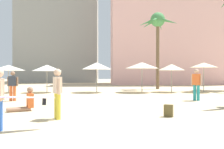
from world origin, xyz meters
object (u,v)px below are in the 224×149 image
Objects in this scene: person_mid_center at (57,92)px; cafe_umbrella_3 at (204,65)px; cafe_umbrella_1 at (8,68)px; cafe_umbrella_6 at (97,66)px; person_near_right at (25,103)px; person_far_right at (13,85)px; backpack at (169,111)px; cafe_umbrella_2 at (142,65)px; palm_tree_far_left at (158,26)px; cafe_umbrella_4 at (171,67)px; beach_towel at (201,117)px; person_mid_left at (196,83)px; cafe_umbrella_0 at (47,68)px.

cafe_umbrella_3 is at bearing 26.76° from person_mid_center.
cafe_umbrella_6 reaches higher than cafe_umbrella_1.
person_near_right is 4.08m from person_far_right.
person_mid_center reaches higher than person_near_right.
backpack is 5.55m from person_near_right.
cafe_umbrella_2 reaches higher than cafe_umbrella_6.
person_mid_center is at bearing 121.38° from backpack.
palm_tree_far_left is 8.03m from cafe_umbrella_6.
cafe_umbrella_6 is at bearing 61.93° from person_mid_center.
cafe_umbrella_4 is 13.47m from person_mid_center.
person_near_right is at bearing 100.99° from backpack.
backpack is at bearing 58.25° from person_far_right.
person_mid_left is (1.82, 5.17, 0.94)m from beach_towel.
palm_tree_far_left is 17.54m from person_mid_center.
cafe_umbrella_6 is at bearing -179.30° from cafe_umbrella_4.
palm_tree_far_left reaches higher than cafe_umbrella_4.
cafe_umbrella_0 is 9.90m from cafe_umbrella_4.
person_mid_left is at bearing -115.74° from cafe_umbrella_3.
cafe_umbrella_2 is at bearing -1.24° from cafe_umbrella_6.
cafe_umbrella_3 is (4.97, 0.01, 0.03)m from cafe_umbrella_2.
cafe_umbrella_1 is at bearing -179.49° from cafe_umbrella_2.
beach_towel is at bearing 60.99° from person_far_right.
cafe_umbrella_6 is 1.46× the size of person_mid_center.
cafe_umbrella_4 reaches higher than person_mid_left.
backpack is at bearing -94.36° from cafe_umbrella_2.
cafe_umbrella_1 is 6.04× the size of backpack.
person_mid_left is (2.89, 4.98, 0.75)m from backpack.
beach_towel is 4.89m from person_mid_center.
person_mid_left is at bearing 176.36° from person_near_right.
cafe_umbrella_0 reaches higher than person_mid_left.
palm_tree_far_left is 7.04× the size of person_near_right.
cafe_umbrella_1 is 10.41m from cafe_umbrella_2.
cafe_umbrella_1 is at bearing 94.35° from person_mid_center.
cafe_umbrella_3 is 1.05× the size of cafe_umbrella_4.
palm_tree_far_left is 3.27× the size of cafe_umbrella_4.
person_near_right is (-6.40, 1.73, 0.32)m from beach_towel.
palm_tree_far_left is 5.63m from cafe_umbrella_4.
person_near_right is 2.49m from person_mid_center.
cafe_umbrella_0 is (-9.65, -3.94, -4.14)m from palm_tree_far_left.
cafe_umbrella_2 is at bearing -0.69° from cafe_umbrella_0.
cafe_umbrella_3 is 1.38× the size of beach_towel.
cafe_umbrella_1 is at bearing -161.83° from palm_tree_far_left.
person_mid_left is at bearing 70.60° from beach_towel.
beach_towel is 0.99× the size of person_mid_left.
person_near_right is at bearing -105.12° from cafe_umbrella_6.
cafe_umbrella_3 is at bearing -55.05° from palm_tree_far_left.
cafe_umbrella_2 is 6.36× the size of backpack.
person_far_right is at bearing -143.63° from cafe_umbrella_2.
cafe_umbrella_1 is 1.06× the size of cafe_umbrella_6.
backpack is at bearing -18.80° from person_mid_center.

